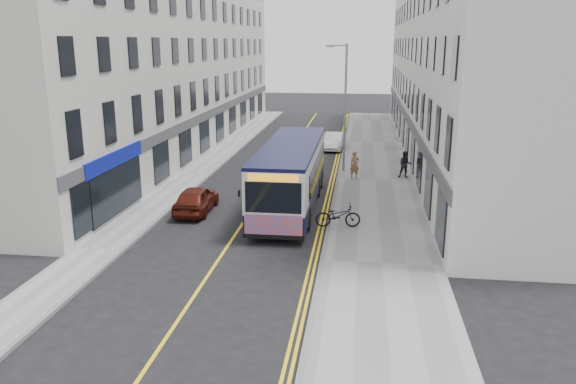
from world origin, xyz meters
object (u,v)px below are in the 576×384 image
(pedestrian_far, at_px, (405,165))
(car_maroon, at_px, (196,199))
(bicycle, at_px, (338,216))
(pedestrian_near, at_px, (355,165))
(streetlamp, at_px, (344,104))
(city_bus, at_px, (291,173))
(car_white, at_px, (334,141))

(pedestrian_far, bearing_deg, car_maroon, -143.69)
(pedestrian_far, distance_m, car_maroon, 13.38)
(bicycle, bearing_deg, pedestrian_near, -10.51)
(streetlamp, relative_size, car_maroon, 2.05)
(streetlamp, bearing_deg, city_bus, -105.65)
(city_bus, relative_size, bicycle, 5.63)
(pedestrian_near, distance_m, car_maroon, 10.75)
(bicycle, height_order, car_maroon, car_maroon)
(pedestrian_near, bearing_deg, bicycle, -114.15)
(streetlamp, xyz_separation_m, pedestrian_near, (0.81, -1.89, -3.44))
(car_white, bearing_deg, streetlamp, -80.40)
(city_bus, height_order, pedestrian_far, city_bus)
(city_bus, bearing_deg, car_maroon, -163.43)
(car_white, bearing_deg, pedestrian_near, -77.13)
(car_white, xyz_separation_m, car_maroon, (-5.83, -17.42, 0.03))
(pedestrian_near, relative_size, pedestrian_far, 1.01)
(pedestrian_near, relative_size, car_white, 0.42)
(streetlamp, height_order, car_maroon, streetlamp)
(pedestrian_far, bearing_deg, city_bus, -133.12)
(bicycle, distance_m, pedestrian_near, 9.35)
(city_bus, relative_size, pedestrian_far, 6.90)
(car_maroon, bearing_deg, bicycle, 165.28)
(city_bus, relative_size, pedestrian_near, 6.84)
(pedestrian_near, height_order, car_white, pedestrian_near)
(pedestrian_far, relative_size, car_maroon, 0.42)
(streetlamp, distance_m, car_maroon, 12.25)
(city_bus, xyz_separation_m, pedestrian_near, (3.09, 6.25, -0.85))
(streetlamp, distance_m, city_bus, 8.85)
(pedestrian_near, bearing_deg, streetlamp, 92.43)
(pedestrian_far, height_order, car_white, pedestrian_far)
(streetlamp, xyz_separation_m, city_bus, (-2.28, -8.14, -2.59))
(pedestrian_near, distance_m, car_white, 9.98)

